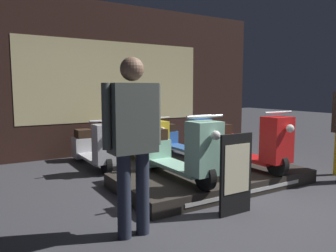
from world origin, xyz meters
TOP-DOWN VIEW (x-y plane):
  - ground_plane at (0.00, 0.00)m, footprint 30.00×30.00m
  - shop_wall_back at (0.00, 4.02)m, footprint 7.40×0.09m
  - display_platform at (0.26, 0.97)m, footprint 2.79×1.46m
  - scooter_display_left at (-0.37, 0.95)m, footprint 0.52×1.69m
  - scooter_display_right at (0.89, 0.95)m, footprint 0.52×1.69m
  - scooter_backrow_0 at (-0.86, 2.95)m, footprint 0.52×1.69m
  - scooter_backrow_1 at (0.10, 2.95)m, footprint 0.52×1.69m
  - scooter_backrow_2 at (1.05, 2.95)m, footprint 0.52×1.69m
  - person_left_browsing at (-1.44, 0.04)m, footprint 0.59×0.24m
  - price_sign_board at (-0.24, -0.06)m, footprint 0.44×0.04m

SIDE VIEW (x-z plane):
  - ground_plane at x=0.00m, z-range 0.00..0.00m
  - display_platform at x=0.26m, z-range 0.00..0.19m
  - scooter_backrow_0 at x=-0.86m, z-range -0.09..0.81m
  - scooter_backrow_1 at x=0.10m, z-range -0.09..0.81m
  - scooter_backrow_2 at x=1.05m, z-range -0.09..0.81m
  - price_sign_board at x=-0.24m, z-range 0.01..0.92m
  - scooter_display_left at x=-0.37m, z-range 0.10..1.00m
  - scooter_display_right at x=0.89m, z-range 0.10..1.00m
  - person_left_browsing at x=-1.44m, z-range 0.15..1.84m
  - shop_wall_back at x=0.00m, z-range 0.00..3.20m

